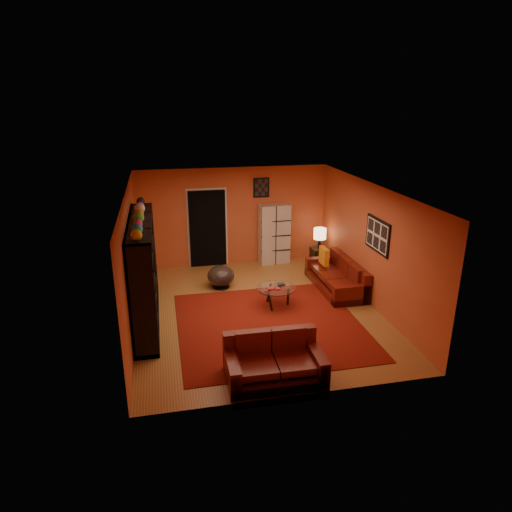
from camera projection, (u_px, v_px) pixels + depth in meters
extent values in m
plane|color=brown|center=(257.00, 310.00, 9.72)|extent=(6.00, 6.00, 0.00)
plane|color=white|center=(257.00, 189.00, 8.86)|extent=(6.00, 6.00, 0.00)
plane|color=#BD4E29|center=(233.00, 217.00, 12.06)|extent=(6.00, 0.00, 6.00)
plane|color=#BD4E29|center=(301.00, 319.00, 6.52)|extent=(6.00, 0.00, 6.00)
plane|color=#BD4E29|center=(131.00, 261.00, 8.80)|extent=(0.00, 6.00, 6.00)
plane|color=#BD4E29|center=(371.00, 245.00, 9.78)|extent=(0.00, 6.00, 6.00)
cube|color=#5D100A|center=(269.00, 325.00, 9.09)|extent=(3.60, 3.60, 0.01)
cube|color=black|center=(208.00, 229.00, 11.98)|extent=(0.95, 0.10, 2.04)
cube|color=black|center=(378.00, 235.00, 9.40)|extent=(0.03, 1.00, 0.70)
cube|color=black|center=(261.00, 188.00, 11.94)|extent=(0.42, 0.03, 0.52)
cube|color=black|center=(144.00, 272.00, 8.93)|extent=(0.45, 3.00, 2.10)
imported|color=black|center=(147.00, 273.00, 9.04)|extent=(0.98, 0.13, 0.57)
cube|color=#500F0A|center=(335.00, 282.00, 10.77)|extent=(0.84, 2.05, 0.32)
cube|color=#500F0A|center=(349.00, 271.00, 10.74)|extent=(0.18, 2.05, 0.85)
cube|color=#500F0A|center=(352.00, 292.00, 9.85)|extent=(0.84, 0.18, 0.62)
cube|color=#500F0A|center=(322.00, 263.00, 11.58)|extent=(0.84, 0.18, 0.62)
cube|color=#500F0A|center=(344.00, 279.00, 10.13)|extent=(0.62, 0.55, 0.12)
cube|color=#500F0A|center=(334.00, 270.00, 10.65)|extent=(0.62, 0.55, 0.12)
cube|color=#500F0A|center=(326.00, 262.00, 11.18)|extent=(0.62, 0.55, 0.12)
cube|color=#500F0A|center=(275.00, 370.00, 7.31)|extent=(1.57, 0.96, 0.32)
cube|color=#500F0A|center=(270.00, 344.00, 7.57)|extent=(1.56, 0.21, 0.85)
cube|color=#500F0A|center=(316.00, 357.00, 7.39)|extent=(0.20, 0.94, 0.62)
cube|color=#500F0A|center=(232.00, 366.00, 7.14)|extent=(0.20, 0.94, 0.62)
cube|color=#500F0A|center=(294.00, 352.00, 7.23)|extent=(0.59, 0.72, 0.12)
cube|color=#500F0A|center=(257.00, 356.00, 7.12)|extent=(0.59, 0.72, 0.12)
cube|color=orange|center=(324.00, 256.00, 11.11)|extent=(0.12, 0.42, 0.42)
cylinder|color=silver|center=(276.00, 288.00, 9.76)|extent=(0.85, 0.85, 0.02)
cylinder|color=black|center=(288.00, 297.00, 9.84)|extent=(0.05, 0.05, 0.41)
cylinder|color=black|center=(269.00, 293.00, 10.05)|extent=(0.05, 0.05, 0.41)
cylinder|color=black|center=(270.00, 302.00, 9.62)|extent=(0.05, 0.05, 0.41)
cube|color=beige|center=(274.00, 234.00, 12.25)|extent=(0.83, 0.43, 1.61)
cylinder|color=black|center=(221.00, 286.00, 10.88)|extent=(0.44, 0.44, 0.03)
cylinder|color=black|center=(221.00, 283.00, 10.86)|extent=(0.06, 0.06, 0.15)
ellipsoid|color=#463F3E|center=(221.00, 276.00, 10.79)|extent=(0.65, 0.65, 0.49)
cube|color=black|center=(319.00, 257.00, 12.18)|extent=(0.41, 0.41, 0.50)
cylinder|color=black|center=(319.00, 244.00, 12.05)|extent=(0.08, 0.08, 0.26)
cylinder|color=#F0C284|center=(320.00, 234.00, 11.96)|extent=(0.33, 0.33, 0.28)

